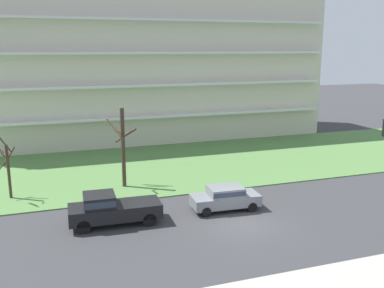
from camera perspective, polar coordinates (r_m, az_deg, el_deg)
ground at (r=26.33m, az=6.65°, el=-10.49°), size 160.00×160.00×0.00m
grass_lawn_strip at (r=38.70m, az=-2.27°, el=-2.72°), size 80.00×16.00×0.08m
apartment_building at (r=50.47m, az=-6.83°, el=10.12°), size 40.80×12.01×16.26m
tree_far_left at (r=32.06m, az=-23.33°, el=-2.69°), size 1.85×2.05×4.59m
tree_left at (r=32.26m, az=-9.13°, el=-0.24°), size 2.30×2.30×6.02m
pickup_black_near_left at (r=26.20m, az=-10.66°, el=-8.35°), size 5.48×2.21×1.95m
sedan_gray_center_left at (r=28.11m, az=4.43°, el=-7.00°), size 4.49×2.04×1.57m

